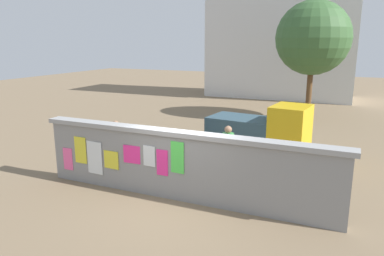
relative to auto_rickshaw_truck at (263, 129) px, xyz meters
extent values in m
plane|color=#7A664C|center=(-1.00, 3.18, -0.90)|extent=(60.00, 60.00, 0.00)
cube|color=gray|center=(-1.00, -4.82, -0.05)|extent=(8.07, 0.30, 1.70)
cube|color=#989898|center=(-1.00, -4.82, 0.86)|extent=(8.27, 0.42, 0.12)
cube|color=#F9599E|center=(-4.57, -4.98, -0.25)|extent=(0.33, 0.02, 0.66)
cube|color=yellow|center=(-4.08, -4.98, 0.09)|extent=(0.41, 0.02, 0.77)
cube|color=silver|center=(-3.59, -4.98, -0.08)|extent=(0.52, 0.04, 0.94)
cube|color=yellow|center=(-3.03, -4.98, -0.06)|extent=(0.49, 0.03, 0.51)
cube|color=#F42D8C|center=(-2.35, -4.98, 0.18)|extent=(0.51, 0.03, 0.49)
cube|color=silver|center=(-1.81, -4.98, 0.20)|extent=(0.36, 0.03, 0.55)
cube|color=#F42D8C|center=(-1.43, -4.98, 0.08)|extent=(0.32, 0.01, 0.69)
cube|color=#4CD84C|center=(-1.00, -4.98, 0.27)|extent=(0.37, 0.03, 0.82)
cylinder|color=black|center=(1.16, 0.51, -0.55)|extent=(0.72, 0.28, 0.70)
cylinder|color=black|center=(1.01, -0.78, -0.55)|extent=(0.72, 0.28, 0.70)
cylinder|color=black|center=(-1.32, 0.82, -0.55)|extent=(0.72, 0.28, 0.70)
cylinder|color=black|center=(-1.48, -0.47, -0.55)|extent=(0.72, 0.28, 0.70)
cube|color=gold|center=(0.98, -0.12, 0.20)|extent=(1.37, 1.63, 1.50)
cube|color=#334C59|center=(-0.80, 0.10, -0.10)|extent=(2.56, 1.78, 0.90)
cylinder|color=black|center=(-2.59, -1.41, -0.60)|extent=(0.61, 0.20, 0.60)
cylinder|color=black|center=(-3.87, -1.20, -0.60)|extent=(0.61, 0.22, 0.60)
cube|color=#1933A5|center=(-3.23, -1.30, -0.32)|extent=(1.03, 0.40, 0.32)
cube|color=black|center=(-3.42, -1.27, -0.14)|extent=(0.59, 0.31, 0.10)
cube|color=#262626|center=(-2.68, -1.39, -0.05)|extent=(0.13, 0.56, 0.03)
cylinder|color=black|center=(-2.24, -2.82, -0.57)|extent=(0.66, 0.07, 0.66)
cylinder|color=black|center=(-1.19, -2.87, -0.57)|extent=(0.66, 0.07, 0.66)
cube|color=#197233|center=(-1.72, -2.85, -0.39)|extent=(0.95, 0.09, 0.06)
cylinder|color=#197233|center=(-1.57, -2.85, -0.17)|extent=(0.03, 0.03, 0.40)
cube|color=black|center=(-1.57, -2.85, 0.03)|extent=(0.20, 0.09, 0.05)
cube|color=black|center=(-2.19, -2.82, -0.02)|extent=(0.06, 0.44, 0.03)
cylinder|color=#3F994C|center=(-3.82, -3.76, -0.50)|extent=(0.12, 0.12, 0.80)
cylinder|color=#3F994C|center=(-3.70, -3.63, -0.50)|extent=(0.12, 0.12, 0.80)
cylinder|color=#338CBF|center=(-3.76, -3.69, 0.20)|extent=(0.48, 0.48, 0.60)
sphere|color=#8C664C|center=(-3.76, -3.69, 0.61)|extent=(0.22, 0.22, 0.22)
cylinder|color=#338CBF|center=(-0.43, -2.96, -0.50)|extent=(0.12, 0.12, 0.80)
cylinder|color=#338CBF|center=(-0.25, -2.94, -0.50)|extent=(0.12, 0.12, 0.80)
cylinder|color=#3F994C|center=(-0.34, -2.95, 0.20)|extent=(0.38, 0.38, 0.60)
sphere|color=#8C664C|center=(-0.34, -2.95, 0.61)|extent=(0.22, 0.22, 0.22)
cylinder|color=brown|center=(0.76, 7.06, 0.53)|extent=(0.29, 0.29, 2.85)
sphere|color=#365D2F|center=(0.76, 7.06, 3.27)|extent=(3.76, 3.76, 3.76)
cube|color=silver|center=(-2.21, 14.50, 3.47)|extent=(10.17, 4.30, 8.74)
camera|label=1|loc=(2.88, -12.79, 3.12)|focal=34.18mm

